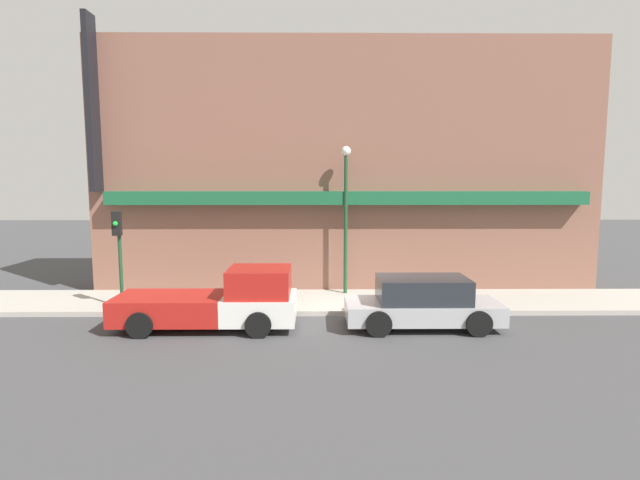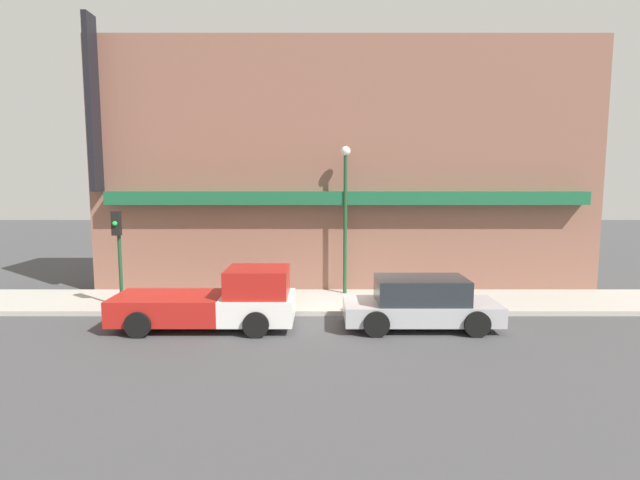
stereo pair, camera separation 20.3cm
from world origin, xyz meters
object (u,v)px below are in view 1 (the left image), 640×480
(pickup_truck, at_px, (219,302))
(street_lamp, at_px, (346,202))
(fire_hydrant, at_px, (273,297))
(traffic_light, at_px, (118,241))
(parked_car, at_px, (422,303))

(pickup_truck, xyz_separation_m, street_lamp, (4.04, 3.96, 2.81))
(fire_hydrant, relative_size, street_lamp, 0.12)
(street_lamp, bearing_deg, pickup_truck, -135.60)
(pickup_truck, distance_m, traffic_light, 4.33)
(street_lamp, bearing_deg, fire_hydrant, -140.31)
(traffic_light, bearing_deg, parked_car, -10.15)
(street_lamp, bearing_deg, traffic_light, -163.90)
(parked_car, distance_m, traffic_light, 10.05)
(parked_car, xyz_separation_m, traffic_light, (-9.75, 1.75, 1.67))
(pickup_truck, height_order, fire_hydrant, pickup_truck)
(fire_hydrant, bearing_deg, traffic_light, -179.12)
(parked_car, relative_size, fire_hydrant, 6.72)
(street_lamp, relative_size, traffic_light, 1.69)
(fire_hydrant, height_order, traffic_light, traffic_light)
(fire_hydrant, bearing_deg, street_lamp, 39.69)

